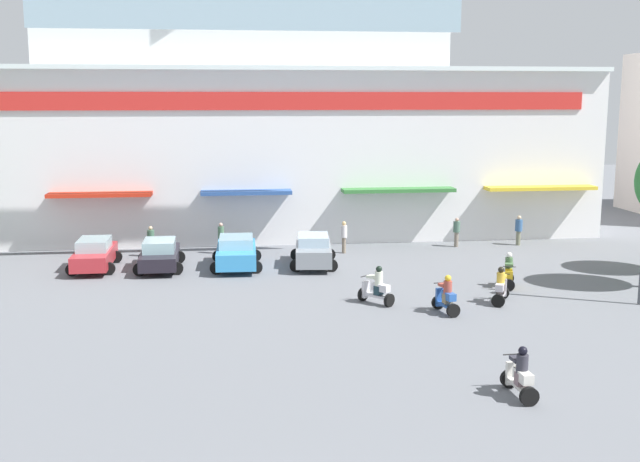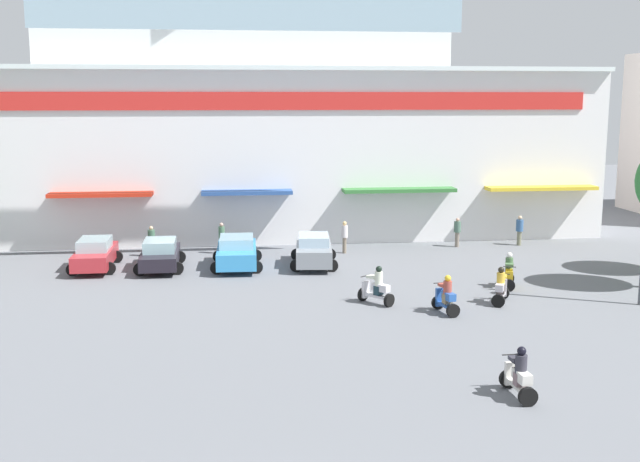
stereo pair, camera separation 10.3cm
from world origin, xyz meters
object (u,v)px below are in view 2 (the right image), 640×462
(scooter_rider_1, at_px, (501,288))
(pedestrian_4, at_px, (345,235))
(scooter_rider_4, at_px, (519,376))
(parked_car_0, at_px, (95,254))
(parked_car_1, at_px, (160,254))
(scooter_rider_3, at_px, (509,273))
(parked_car_2, at_px, (237,252))
(pedestrian_0, at_px, (222,236))
(pedestrian_1, at_px, (520,229))
(pedestrian_3, at_px, (457,231))
(scooter_rider_6, at_px, (446,297))
(parked_car_3, at_px, (314,250))
(pedestrian_2, at_px, (152,239))
(scooter_rider_2, at_px, (377,288))

(scooter_rider_1, height_order, pedestrian_4, pedestrian_4)
(pedestrian_4, bearing_deg, scooter_rider_4, -85.05)
(parked_car_0, relative_size, parked_car_1, 1.03)
(scooter_rider_1, xyz_separation_m, scooter_rider_3, (1.26, 2.47, -0.01))
(parked_car_0, relative_size, scooter_rider_1, 2.77)
(parked_car_2, height_order, pedestrian_0, pedestrian_0)
(pedestrian_0, relative_size, pedestrian_4, 0.97)
(scooter_rider_1, height_order, pedestrian_1, pedestrian_1)
(pedestrian_1, distance_m, pedestrian_4, 9.98)
(parked_car_1, bearing_deg, pedestrian_3, 13.26)
(scooter_rider_1, height_order, scooter_rider_3, scooter_rider_3)
(scooter_rider_6, relative_size, pedestrian_4, 0.89)
(parked_car_0, bearing_deg, scooter_rider_3, -17.65)
(parked_car_0, relative_size, parked_car_3, 1.00)
(scooter_rider_3, xyz_separation_m, pedestrian_0, (-12.29, 8.77, 0.32))
(scooter_rider_3, distance_m, pedestrian_4, 10.07)
(parked_car_3, distance_m, pedestrian_3, 9.18)
(scooter_rider_3, relative_size, pedestrian_2, 0.99)
(parked_car_2, distance_m, pedestrian_3, 12.62)
(parked_car_1, relative_size, parked_car_2, 0.95)
(pedestrian_3, bearing_deg, pedestrian_1, 0.70)
(parked_car_1, distance_m, parked_car_3, 7.33)
(pedestrian_2, bearing_deg, scooter_rider_1, -36.81)
(scooter_rider_4, bearing_deg, scooter_rider_6, 87.61)
(scooter_rider_6, relative_size, pedestrian_1, 0.91)
(scooter_rider_1, relative_size, scooter_rider_2, 1.00)
(parked_car_2, xyz_separation_m, parked_car_3, (3.71, -0.08, 0.01))
(pedestrian_3, xyz_separation_m, pedestrian_4, (-6.38, -0.96, 0.06))
(scooter_rider_2, height_order, pedestrian_4, pedestrian_4)
(parked_car_2, relative_size, scooter_rider_1, 2.81)
(scooter_rider_3, height_order, scooter_rider_6, scooter_rider_3)
(pedestrian_1, height_order, pedestrian_3, pedestrian_1)
(scooter_rider_4, height_order, pedestrian_2, pedestrian_2)
(scooter_rider_1, distance_m, scooter_rider_6, 2.80)
(scooter_rider_1, relative_size, pedestrian_3, 0.97)
(parked_car_1, distance_m, scooter_rider_4, 20.50)
(parked_car_0, xyz_separation_m, scooter_rider_1, (16.99, -8.28, -0.11))
(parked_car_3, xyz_separation_m, pedestrian_3, (8.33, 3.86, 0.13))
(pedestrian_2, height_order, pedestrian_3, pedestrian_3)
(scooter_rider_2, height_order, pedestrian_2, pedestrian_2)
(scooter_rider_1, height_order, scooter_rider_2, scooter_rider_2)
(parked_car_0, height_order, scooter_rider_4, parked_car_0)
(parked_car_2, height_order, parked_car_3, parked_car_3)
(pedestrian_4, bearing_deg, parked_car_2, -153.48)
(parked_car_3, height_order, scooter_rider_6, parked_car_3)
(scooter_rider_3, relative_size, pedestrian_4, 0.93)
(parked_car_3, xyz_separation_m, scooter_rider_1, (6.59, -7.72, -0.14))
(scooter_rider_4, bearing_deg, scooter_rider_3, 70.67)
(parked_car_3, height_order, scooter_rider_4, parked_car_3)
(scooter_rider_1, relative_size, scooter_rider_3, 0.99)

